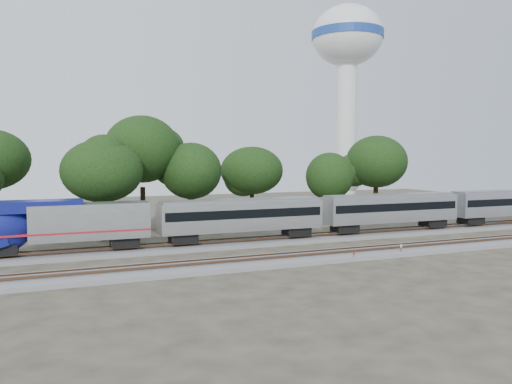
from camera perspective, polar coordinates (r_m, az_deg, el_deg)
ground at (r=51.23m, az=3.11°, el=-6.96°), size 160.00×160.00×0.00m
track_far at (r=56.60m, az=0.52°, el=-5.70°), size 160.00×5.00×0.73m
track_near at (r=47.67m, az=5.17°, el=-7.55°), size 160.00×5.00×0.73m
train at (r=71.57m, az=21.61°, el=-1.39°), size 116.07×3.32×4.90m
switch_stand_red at (r=47.70m, az=11.12°, el=-7.14°), size 0.27×0.15×0.91m
switch_stand_white at (r=51.59m, az=16.26°, el=-6.21°), size 0.36×0.15×1.16m
switch_lever at (r=48.86m, az=12.39°, el=-7.41°), size 0.51×0.33×0.30m
water_tower at (r=109.94m, az=10.37°, el=14.92°), size 14.96×14.96×41.42m
tree_2 at (r=60.34m, az=-17.17°, el=2.30°), size 8.29×8.29×11.68m
tree_3 at (r=67.29m, az=-12.89°, el=4.77°), size 10.95×10.95×15.43m
tree_4 at (r=67.20m, az=-7.44°, el=2.39°), size 8.04×8.04×11.33m
tree_5 at (r=74.88m, az=-0.47°, el=2.45°), size 7.86×7.86×11.09m
tree_6 at (r=77.20m, az=8.40°, el=1.76°), size 6.91×6.91×9.74m
tree_7 at (r=85.84m, az=13.58°, el=3.38°), size 9.14×9.14×12.88m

